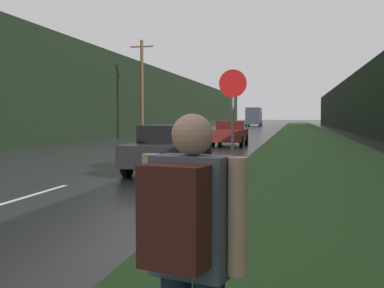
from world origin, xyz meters
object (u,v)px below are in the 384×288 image
(car_passing_near, at_px, (170,149))
(car_oncoming, at_px, (208,128))
(car_passing_far, at_px, (230,133))
(stop_sign, at_px, (233,116))
(hitchhiker_with_backpack, at_px, (189,255))
(delivery_truck, at_px, (254,117))

(car_passing_near, xyz_separation_m, car_oncoming, (-3.65, 26.95, -0.02))
(car_passing_far, bearing_deg, stop_sign, 97.73)
(hitchhiker_with_backpack, xyz_separation_m, car_oncoming, (-6.89, 38.85, -0.28))
(delivery_truck, bearing_deg, car_passing_near, -87.21)
(hitchhiker_with_backpack, relative_size, car_passing_near, 0.42)
(car_passing_far, bearing_deg, hitchhiker_with_backpack, 97.09)
(hitchhiker_with_backpack, bearing_deg, car_passing_far, 111.00)
(stop_sign, relative_size, car_passing_far, 0.65)
(stop_sign, bearing_deg, car_passing_far, 97.73)
(stop_sign, height_order, car_passing_far, stop_sign)
(car_passing_far, distance_m, car_oncoming, 13.35)
(car_oncoming, distance_m, delivery_truck, 47.99)
(stop_sign, bearing_deg, delivery_truck, 94.39)
(car_passing_far, bearing_deg, car_oncoming, -74.11)
(car_passing_near, distance_m, delivery_truck, 75.02)
(car_passing_far, bearing_deg, car_passing_near, 90.00)
(car_oncoming, height_order, delivery_truck, delivery_truck)
(hitchhiker_with_backpack, height_order, car_oncoming, hitchhiker_with_backpack)
(car_passing_near, relative_size, car_oncoming, 0.97)
(stop_sign, height_order, car_passing_near, stop_sign)
(stop_sign, xyz_separation_m, hitchhiker_with_backpack, (0.92, -8.93, -0.73))
(hitchhiker_with_backpack, relative_size, car_oncoming, 0.41)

